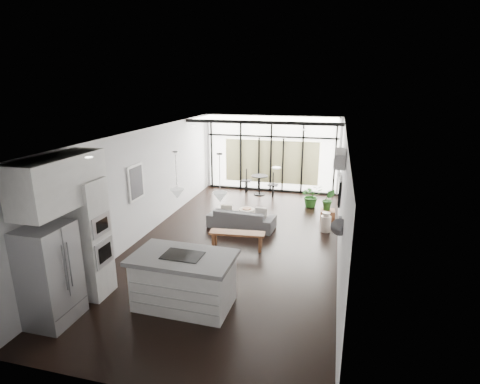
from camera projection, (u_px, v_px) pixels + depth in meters
The scene contains 27 objects.
floor at pixel (237, 242), 9.60m from camera, with size 5.00×10.00×0.00m, color black.
ceiling at pixel (237, 132), 8.81m from camera, with size 5.00×10.00×0.00m, color silver.
wall_left at pixel (145, 183), 9.80m from camera, with size 0.02×10.00×2.80m, color silver.
wall_right at pixel (342, 197), 8.61m from camera, with size 0.02×10.00×2.80m, color silver.
wall_back at pixel (271, 154), 13.85m from camera, with size 5.00×0.02×2.80m, color silver.
wall_front at pixel (132, 298), 4.56m from camera, with size 5.00×0.02×2.80m, color silver.
glazing at pixel (271, 154), 13.74m from camera, with size 5.00×0.20×2.80m, color black.
skylight at pixel (267, 119), 12.54m from camera, with size 4.70×1.90×0.06m, color silver.
neighbour_building at pixel (271, 162), 13.89m from camera, with size 3.50×0.02×1.60m, color beige.
island at pixel (184, 281), 6.74m from camera, with size 1.82×1.08×0.99m, color silver.
cooktop at pixel (183, 255), 6.60m from camera, with size 0.70×0.47×0.01m, color black.
fridge at pixel (50, 275), 6.20m from camera, with size 0.67×0.83×1.73m, color #9B9A9F.
appliance_column at pixel (89, 239), 6.93m from camera, with size 0.59×0.62×2.29m, color silver.
upper_cabinets at pixel (59, 182), 6.19m from camera, with size 0.62×1.75×0.86m, color silver.
pendant_left at pixel (177, 194), 6.66m from camera, with size 0.26×0.26×0.18m, color silver.
pendant_right at pixel (220, 197), 6.47m from camera, with size 0.26×0.26×0.18m, color silver.
sofa at pixel (242, 215), 10.45m from camera, with size 1.86×0.54×0.73m, color #505053.
console_bench at pixel (237, 240), 9.16m from camera, with size 1.35×0.34×0.43m, color brown.
pouf at pixel (247, 215), 10.99m from camera, with size 0.47×0.47×0.38m, color beige.
crate at pixel (327, 215), 11.09m from camera, with size 0.41×0.41×0.31m, color brown.
plant_tall at pixel (311, 198), 12.24m from camera, with size 0.68×0.76×0.59m, color #275E20.
plant_crate at pixel (328, 205), 11.00m from camera, with size 0.36×0.66×0.29m, color #275E20.
milk_can at pixel (326, 222), 10.21m from camera, with size 0.28×0.28×0.55m, color beige.
bistro_set at pixel (259, 186), 13.56m from camera, with size 1.39×0.56×0.67m, color black.
tv at pixel (340, 189), 9.58m from camera, with size 0.05×1.10×0.65m, color black.
ac_unit at pixel (340, 158), 7.60m from camera, with size 0.22×0.90×0.30m, color silver.
framed_art at pixel (136, 182), 9.29m from camera, with size 0.04×0.70×0.90m, color black.
Camera 1 is at (2.27, -8.56, 3.92)m, focal length 28.00 mm.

